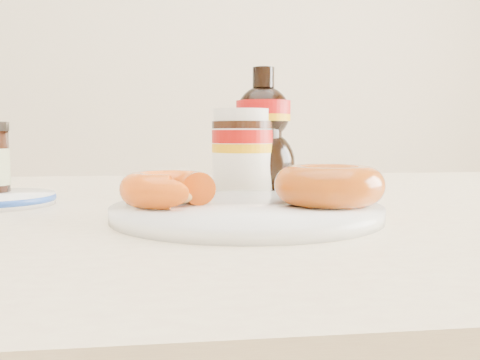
{
  "coord_description": "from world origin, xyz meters",
  "views": [
    {
      "loc": [
        -0.04,
        -0.57,
        0.84
      ],
      "look_at": [
        0.03,
        0.02,
        0.79
      ],
      "focal_mm": 40.0,
      "sensor_mm": 36.0,
      "label": 1
    }
  ],
  "objects": [
    {
      "name": "dining_table",
      "position": [
        0.0,
        0.1,
        0.67
      ],
      "size": [
        1.4,
        0.9,
        0.75
      ],
      "color": "beige",
      "rests_on": "ground"
    },
    {
      "name": "donut_bitten",
      "position": [
        -0.05,
        -0.02,
        0.78
      ],
      "size": [
        0.11,
        0.11,
        0.03
      ],
      "primitive_type": "torus",
      "rotation": [
        0.0,
        0.0,
        -0.13
      ],
      "color": "#DA5A0C",
      "rests_on": "plate"
    },
    {
      "name": "plate",
      "position": [
        0.03,
        -0.03,
        0.76
      ],
      "size": [
        0.28,
        0.28,
        0.01
      ],
      "color": "white",
      "rests_on": "dining_table"
    },
    {
      "name": "donut_whole",
      "position": [
        0.12,
        -0.04,
        0.78
      ],
      "size": [
        0.13,
        0.13,
        0.04
      ],
      "primitive_type": "torus",
      "rotation": [
        0.0,
        0.0,
        -0.14
      ],
      "color": "#A7410A",
      "rests_on": "plate"
    },
    {
      "name": "syrup_bottle",
      "position": [
        0.09,
        0.19,
        0.84
      ],
      "size": [
        0.11,
        0.1,
        0.18
      ],
      "primitive_type": null,
      "rotation": [
        0.0,
        0.0,
        0.21
      ],
      "color": "black",
      "rests_on": "dining_table"
    },
    {
      "name": "nutella_jar",
      "position": [
        0.06,
        0.18,
        0.82
      ],
      "size": [
        0.09,
        0.09,
        0.12
      ],
      "rotation": [
        0.0,
        0.0,
        0.41
      ],
      "color": "white",
      "rests_on": "dining_table"
    }
  ]
}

